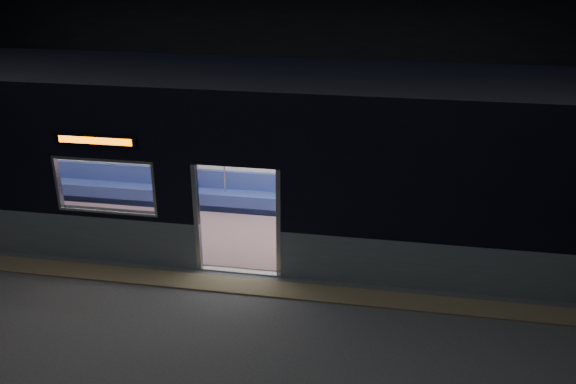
# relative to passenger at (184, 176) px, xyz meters

# --- Properties ---
(station_floor) EXTENTS (24.00, 14.00, 0.01)m
(station_floor) POSITION_rel_passenger_xyz_m (1.86, -3.55, -0.78)
(station_floor) COLOR #47494C
(station_floor) RESTS_ON ground
(station_envelope) EXTENTS (24.00, 14.00, 5.00)m
(station_envelope) POSITION_rel_passenger_xyz_m (1.86, -3.55, 2.89)
(station_envelope) COLOR black
(station_envelope) RESTS_ON station_floor
(tactile_strip) EXTENTS (22.80, 0.50, 0.03)m
(tactile_strip) POSITION_rel_passenger_xyz_m (1.86, -3.00, -0.76)
(tactile_strip) COLOR #8C7F59
(tactile_strip) RESTS_ON station_floor
(metro_car) EXTENTS (18.00, 3.04, 3.35)m
(metro_car) POSITION_rel_passenger_xyz_m (1.86, -1.00, 1.07)
(metro_car) COLOR gray
(metro_car) RESTS_ON station_floor
(passenger) EXTENTS (0.39, 0.66, 1.31)m
(passenger) POSITION_rel_passenger_xyz_m (0.00, 0.00, 0.00)
(passenger) COLOR black
(passenger) RESTS_ON metro_car
(handbag) EXTENTS (0.29, 0.25, 0.13)m
(handbag) POSITION_rel_passenger_xyz_m (0.04, -0.21, -0.11)
(handbag) COLOR black
(handbag) RESTS_ON passenger
(transit_map) EXTENTS (0.88, 0.03, 0.57)m
(transit_map) POSITION_rel_passenger_xyz_m (5.08, 0.31, 0.66)
(transit_map) COLOR white
(transit_map) RESTS_ON metro_car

